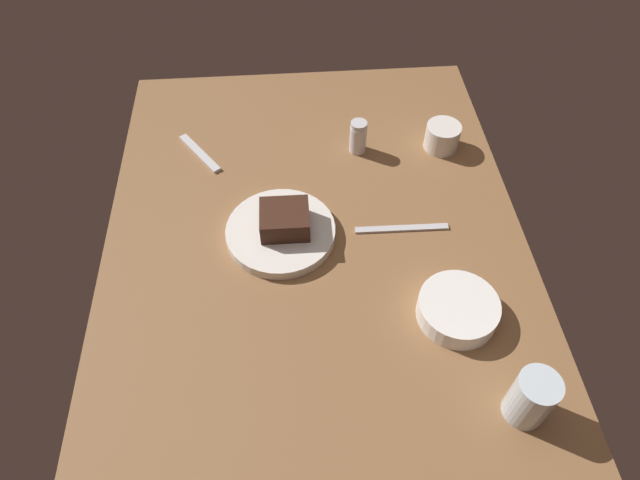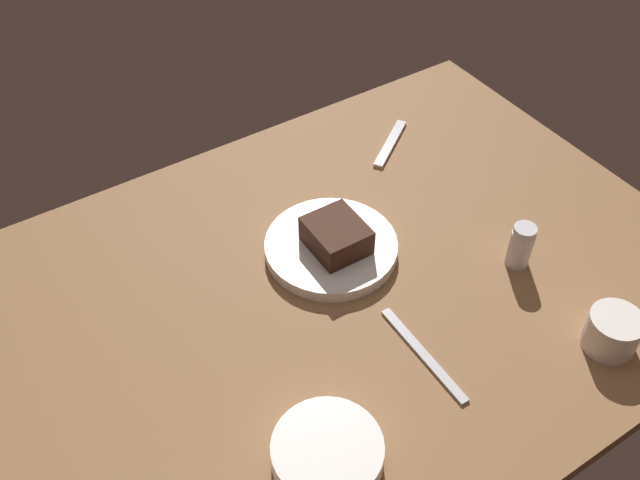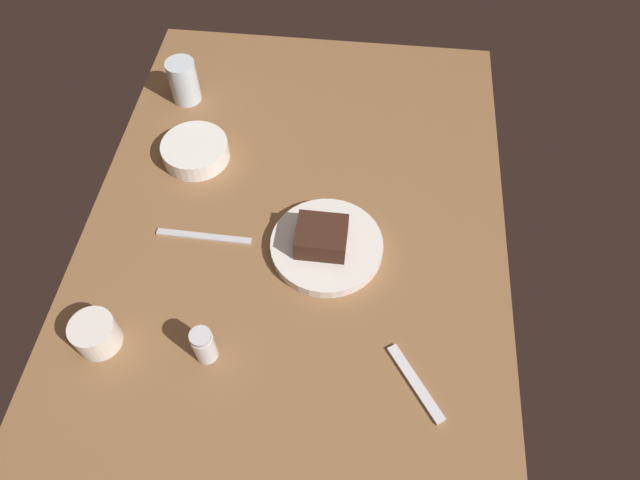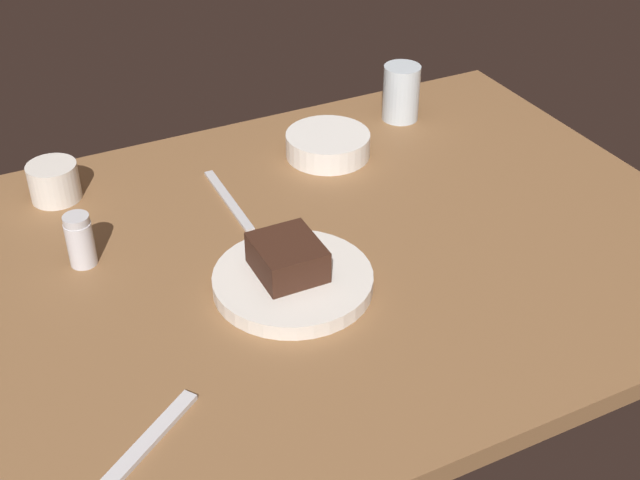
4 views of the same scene
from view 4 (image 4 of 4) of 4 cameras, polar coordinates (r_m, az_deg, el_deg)
dining_table at (r=123.35cm, az=-1.08°, el=-1.35°), size 120.00×84.00×3.00cm
dessert_plate at (r=115.13cm, az=-1.83°, el=-2.77°), size 21.84×21.84×2.20cm
chocolate_cake_slice at (r=113.69cm, az=-2.21°, el=-1.17°), size 8.57×9.67×4.67cm
salt_shaker at (r=122.60cm, az=-15.81°, el=-0.02°), size 3.84×3.84×7.91cm
water_glass at (r=157.41cm, az=5.47°, el=9.82°), size 6.69×6.69×10.22cm
side_bowl at (r=145.59cm, az=0.53°, el=6.42°), size 14.38×14.38×4.04cm
coffee_cup at (r=139.42cm, az=-17.43°, el=3.76°), size 7.81×7.81×5.98cm
dessert_spoon at (r=97.37cm, az=-11.27°, el=-12.89°), size 13.32×10.08×0.70cm
butter_knife at (r=134.38cm, az=-6.17°, el=2.69°), size 1.77×19.02×0.50cm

